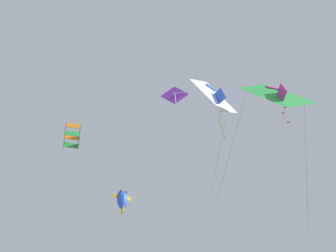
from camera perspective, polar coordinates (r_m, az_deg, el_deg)
name	(u,v)px	position (r m, az deg, el deg)	size (l,w,h in m)	color
kite_diamond_near_right	(176,96)	(33.89, 0.74, 2.87)	(4.06, 3.72, 9.02)	purple
kite_delta_near_left	(216,96)	(32.24, 4.58, 2.85)	(2.13, 3.04, 7.88)	white
kite_fish_mid_left	(122,200)	(35.86, -4.42, -7.04)	(0.85, 1.15, 1.70)	blue
kite_box_low_drifter	(72,136)	(38.31, -9.18, -0.92)	(2.47, 1.98, 5.00)	orange
kite_delta_far_centre	(279,95)	(32.46, 10.58, 2.96)	(2.37, 3.54, 9.38)	green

